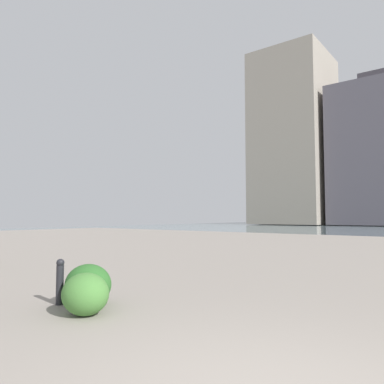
# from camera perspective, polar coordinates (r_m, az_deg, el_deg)

# --- Properties ---
(building_slab) EXTENTS (13.89, 13.67, 25.53)m
(building_slab) POSITION_cam_1_polar(r_m,az_deg,el_deg) (68.91, 27.29, 5.22)
(building_slab) COLOR #5B5660
(building_slab) RESTS_ON ground
(building_annex) EXTENTS (12.82, 14.48, 34.16)m
(building_annex) POSITION_cam_1_polar(r_m,az_deg,el_deg) (72.19, 15.72, 8.02)
(building_annex) COLOR #9E9384
(building_annex) RESTS_ON ground
(bollard_near) EXTENTS (0.13, 0.13, 0.75)m
(bollard_near) POSITION_cam_1_polar(r_m,az_deg,el_deg) (6.52, -20.03, -12.94)
(bollard_near) COLOR #232328
(bollard_near) RESTS_ON ground
(shrub_round) EXTENTS (0.79, 0.71, 0.67)m
(shrub_round) POSITION_cam_1_polar(r_m,az_deg,el_deg) (6.31, -16.00, -13.85)
(shrub_round) COLOR #2D6628
(shrub_round) RESTS_ON ground
(shrub_tall) EXTENTS (0.73, 0.65, 0.62)m
(shrub_tall) POSITION_cam_1_polar(r_m,az_deg,el_deg) (5.75, -16.40, -15.12)
(shrub_tall) COLOR #477F38
(shrub_tall) RESTS_ON ground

